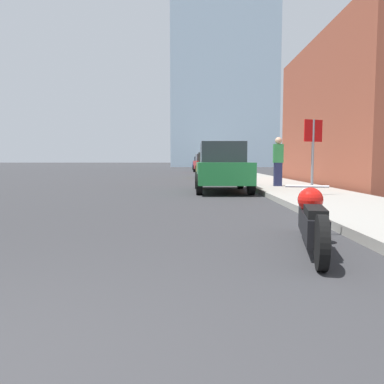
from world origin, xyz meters
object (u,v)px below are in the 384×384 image
parked_car_yellow (211,165)px  pedestrian (280,161)px  parked_car_black (202,162)px  stop_sign (315,144)px  parked_car_red (206,163)px  motorcycle (314,219)px  parked_car_green (223,167)px  parked_car_blue (203,163)px

parked_car_yellow → pedestrian: size_ratio=2.26×
parked_car_black → stop_sign: (2.08, -47.88, 0.71)m
parked_car_yellow → parked_car_red: (0.01, 10.76, 0.06)m
motorcycle → parked_car_yellow: 19.65m
parked_car_green → motorcycle: bearing=-87.3°
motorcycle → parked_car_black: bearing=102.6°
parked_car_green → parked_car_yellow: parked_car_green is taller
parked_car_green → stop_sign: stop_sign is taller
motorcycle → pedestrian: pedestrian is taller
stop_sign → parked_car_black: bearing=92.5°
parked_car_yellow → stop_sign: (2.16, -14.00, 0.76)m
parked_car_blue → pedestrian: 31.49m
parked_car_blue → pedestrian: pedestrian is taller
parked_car_yellow → stop_sign: stop_sign is taller
parked_car_green → parked_car_yellow: size_ratio=1.02×
parked_car_yellow → pedestrian: pedestrian is taller
motorcycle → parked_car_red: bearing=103.0°
parked_car_black → motorcycle: bearing=-85.2°
pedestrian → parked_car_green: bearing=-162.1°
parked_car_green → pedestrian: (2.17, 0.70, 0.24)m
motorcycle → parked_car_red: size_ratio=0.56×
parked_car_green → parked_car_black: (0.18, 44.82, -0.01)m
motorcycle → parked_car_blue: (-0.42, 40.82, 0.45)m
parked_car_yellow → parked_car_blue: parked_car_yellow is taller
motorcycle → pedestrian: 9.58m
parked_car_green → parked_car_red: (0.11, 21.71, -0.01)m
motorcycle → parked_car_black: size_ratio=0.55×
motorcycle → parked_car_yellow: parked_car_yellow is taller
parked_car_green → parked_car_blue: size_ratio=1.05×
motorcycle → parked_car_yellow: (-0.36, 19.64, 0.44)m
stop_sign → parked_car_yellow: bearing=98.8°
stop_sign → parked_car_blue: bearing=93.6°
parked_car_yellow → stop_sign: 14.19m
parked_car_red → parked_car_green: bearing=-94.3°
parked_car_yellow → stop_sign: size_ratio=1.99×
parked_car_green → parked_car_blue: parked_car_green is taller
parked_car_green → pedestrian: size_ratio=2.31×
parked_car_blue → parked_car_red: bearing=-86.7°
parked_car_yellow → pedestrian: (2.08, -10.24, 0.30)m
parked_car_red → motorcycle: bearing=-93.4°
parked_car_yellow → parked_car_red: bearing=91.4°
parked_car_green → pedestrian: bearing=17.6°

